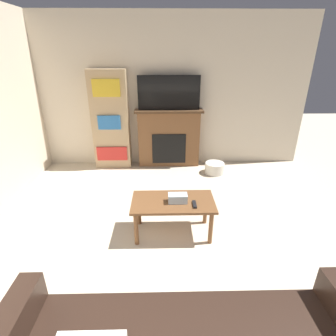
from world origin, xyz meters
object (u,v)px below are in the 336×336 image
tv (169,93)px  coffee_table (173,206)px  bookshelf (111,121)px  fireplace (169,138)px  storage_basket (215,168)px

tv → coffee_table: tv is taller
tv → bookshelf: bearing=-179.9°
tv → bookshelf: bookshelf is taller
fireplace → coffee_table: (-0.00, -2.15, -0.16)m
fireplace → coffee_table: 2.16m
coffee_table → tv: bearing=89.9°
bookshelf → fireplace: bearing=1.2°
fireplace → tv: bearing=-90.0°
tv → storage_basket: (0.83, -0.40, -1.29)m
fireplace → tv: size_ratio=1.13×
tv → bookshelf: (-1.08, -0.00, -0.49)m
storage_basket → fireplace: bearing=153.1°
bookshelf → storage_basket: 2.11m
fireplace → coffee_table: size_ratio=1.29×
fireplace → storage_basket: fireplace is taller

